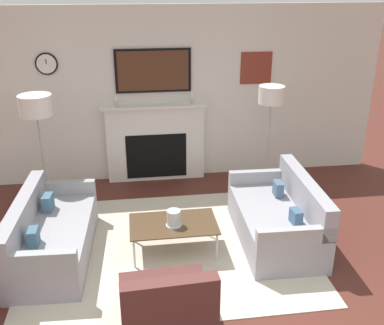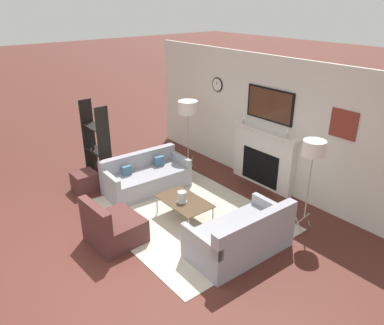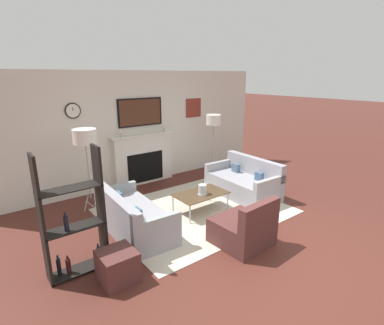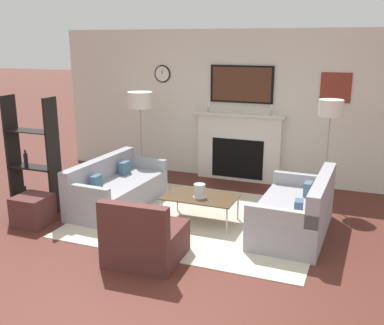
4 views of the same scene
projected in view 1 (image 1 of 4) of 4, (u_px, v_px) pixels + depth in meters
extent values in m
cube|color=silver|center=(154.00, 96.00, 6.96)|extent=(7.22, 0.07, 2.70)
cube|color=silver|center=(156.00, 144.00, 7.14)|extent=(1.54, 0.16, 1.20)
cube|color=black|center=(157.00, 156.00, 7.13)|extent=(0.95, 0.01, 0.72)
cube|color=silver|center=(155.00, 106.00, 6.89)|extent=(1.66, 0.22, 0.04)
cylinder|color=#B2AD9E|center=(116.00, 104.00, 6.76)|extent=(0.04, 0.04, 0.10)
cylinder|color=white|center=(116.00, 98.00, 6.72)|extent=(0.03, 0.03, 0.09)
cylinder|color=#B2AD9E|center=(192.00, 101.00, 6.91)|extent=(0.04, 0.04, 0.10)
cylinder|color=white|center=(192.00, 95.00, 6.87)|extent=(0.03, 0.03, 0.09)
cube|color=black|center=(153.00, 71.00, 6.76)|extent=(1.15, 0.04, 0.66)
cube|color=#4C2D1E|center=(153.00, 71.00, 6.75)|extent=(1.07, 0.01, 0.59)
cylinder|color=black|center=(46.00, 64.00, 6.51)|extent=(0.32, 0.02, 0.32)
cylinder|color=silver|center=(46.00, 64.00, 6.49)|extent=(0.28, 0.00, 0.28)
cube|color=black|center=(46.00, 62.00, 6.48)|extent=(0.01, 0.00, 0.07)
cube|color=maroon|center=(256.00, 68.00, 6.97)|extent=(0.49, 0.02, 0.49)
cube|color=beige|center=(168.00, 247.00, 5.49)|extent=(3.35, 2.69, 0.01)
cube|color=#9998A1|center=(55.00, 241.00, 5.24)|extent=(0.88, 1.78, 0.42)
cube|color=#9998A1|center=(23.00, 214.00, 5.07)|extent=(0.24, 1.75, 0.33)
cube|color=#969B9C|center=(64.00, 188.00, 5.88)|extent=(0.80, 0.14, 0.18)
cube|color=#969D9E|center=(36.00, 261.00, 4.37)|extent=(0.80, 0.14, 0.18)
cube|color=#41677E|center=(48.00, 203.00, 5.46)|extent=(0.12, 0.21, 0.20)
cube|color=#3E637B|center=(33.00, 237.00, 4.76)|extent=(0.10, 0.19, 0.19)
cube|color=#9998A1|center=(274.00, 224.00, 5.58)|extent=(0.92, 1.65, 0.43)
cube|color=#9998A1|center=(305.00, 193.00, 5.46)|extent=(0.21, 1.63, 0.38)
cube|color=#9E9C9E|center=(296.00, 236.00, 4.76)|extent=(0.87, 0.13, 0.18)
cube|color=#9C9CA0|center=(260.00, 177.00, 6.16)|extent=(0.87, 0.13, 0.18)
cube|color=#3F5E7D|center=(296.00, 216.00, 5.15)|extent=(0.11, 0.18, 0.17)
cube|color=#48637E|center=(278.00, 189.00, 5.80)|extent=(0.11, 0.20, 0.19)
cube|color=#522B29|center=(166.00, 312.00, 4.14)|extent=(0.85, 0.83, 0.41)
cube|color=#522B29|center=(170.00, 300.00, 3.69)|extent=(0.82, 0.18, 0.39)
cube|color=#4C3823|center=(173.00, 224.00, 5.26)|extent=(1.02, 0.63, 0.02)
cylinder|color=#B7B7BC|center=(134.00, 254.00, 5.03)|extent=(0.02, 0.02, 0.37)
cylinder|color=#B7B7BC|center=(217.00, 248.00, 5.15)|extent=(0.02, 0.02, 0.37)
cylinder|color=#B7B7BC|center=(133.00, 229.00, 5.53)|extent=(0.02, 0.02, 0.37)
cylinder|color=#B7B7BC|center=(209.00, 224.00, 5.65)|extent=(0.02, 0.02, 0.37)
cylinder|color=silver|center=(174.00, 218.00, 5.18)|extent=(0.16, 0.16, 0.19)
cylinder|color=silver|center=(174.00, 221.00, 5.20)|extent=(0.09, 0.09, 0.11)
cylinder|color=silver|center=(174.00, 225.00, 5.22)|extent=(0.19, 0.19, 0.01)
cylinder|color=#9E998E|center=(56.00, 197.00, 6.49)|extent=(0.09, 0.23, 0.26)
cylinder|color=#9E998E|center=(43.00, 196.00, 6.50)|extent=(0.17, 0.19, 0.26)
cylinder|color=#9E998E|center=(45.00, 202.00, 6.34)|extent=(0.23, 0.07, 0.26)
cylinder|color=#9E998E|center=(42.00, 154.00, 6.18)|extent=(0.02, 0.02, 1.11)
cylinder|color=white|center=(35.00, 105.00, 5.91)|extent=(0.44, 0.44, 0.28)
cylinder|color=#9E998E|center=(271.00, 183.00, 6.90)|extent=(0.09, 0.23, 0.26)
cylinder|color=#9E998E|center=(259.00, 183.00, 6.92)|extent=(0.17, 0.19, 0.26)
cylinder|color=#9E998E|center=(266.00, 187.00, 6.76)|extent=(0.23, 0.07, 0.26)
cylinder|color=#9E998E|center=(268.00, 141.00, 6.59)|extent=(0.02, 0.02, 1.15)
cylinder|color=white|center=(271.00, 95.00, 6.32)|extent=(0.37, 0.37, 0.25)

